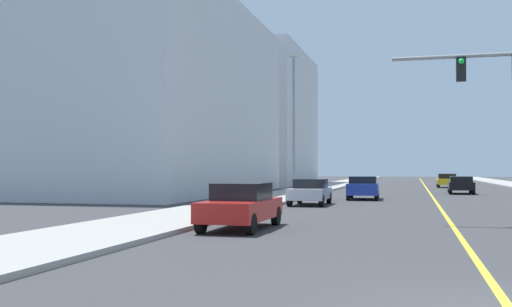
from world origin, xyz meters
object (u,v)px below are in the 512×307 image
at_px(street_lamp, 294,118).
at_px(car_blue, 363,187).
at_px(car_yellow, 447,180).
at_px(car_silver, 310,191).
at_px(car_red, 241,205).
at_px(car_black, 461,184).

xyz_separation_m(street_lamp, car_blue, (4.18, 1.21, -4.32)).
bearing_deg(car_blue, car_yellow, 74.12).
bearing_deg(car_silver, car_red, 89.36).
bearing_deg(car_red, car_black, -106.15).
xyz_separation_m(car_yellow, car_red, (-8.65, -44.98, 0.02)).
height_order(car_blue, car_black, car_blue).
distance_m(car_black, car_red, 30.94).
height_order(car_blue, car_silver, car_blue).
bearing_deg(car_blue, car_red, -98.78).
relative_size(street_lamp, car_red, 2.12).
relative_size(car_yellow, car_silver, 0.96).
distance_m(street_lamp, car_black, 16.32).
bearing_deg(car_black, car_yellow, 92.18).
relative_size(car_blue, car_yellow, 1.06).
xyz_separation_m(car_blue, car_black, (6.55, 10.28, -0.05)).
height_order(car_blue, car_red, car_red).
bearing_deg(car_black, street_lamp, -131.64).
bearing_deg(car_blue, car_silver, -111.40).
distance_m(car_red, car_silver, 12.94).
height_order(street_lamp, car_yellow, street_lamp).
bearing_deg(car_red, car_blue, -96.31).
height_order(car_red, car_silver, car_red).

